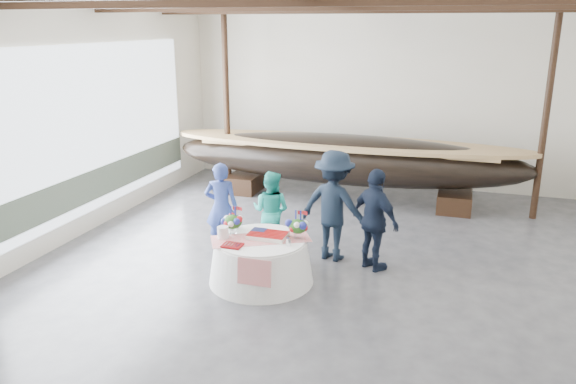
% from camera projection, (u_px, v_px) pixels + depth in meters
% --- Properties ---
extents(floor, '(10.00, 12.00, 0.01)m').
position_uv_depth(floor, '(323.00, 280.00, 9.05)').
color(floor, '#3D3D42').
rests_on(floor, ground).
extents(wall_back, '(10.00, 0.02, 4.50)m').
position_uv_depth(wall_back, '(385.00, 96.00, 13.87)').
color(wall_back, silver).
rests_on(wall_back, ground).
extents(wall_front, '(10.00, 0.02, 4.50)m').
position_uv_depth(wall_front, '(45.00, 365.00, 2.93)').
color(wall_front, silver).
rests_on(wall_front, ground).
extents(wall_left, '(0.02, 12.00, 4.50)m').
position_uv_depth(wall_left, '(50.00, 125.00, 9.86)').
color(wall_left, silver).
rests_on(wall_left, ground).
extents(pavilion_structure, '(9.80, 11.76, 4.50)m').
position_uv_depth(pavilion_structure, '(340.00, 21.00, 8.58)').
color(pavilion_structure, black).
rests_on(pavilion_structure, ground).
extents(open_bay, '(0.03, 7.00, 3.20)m').
position_uv_depth(open_bay, '(90.00, 138.00, 10.88)').
color(open_bay, silver).
rests_on(open_bay, ground).
extents(longboat_display, '(8.29, 1.66, 1.55)m').
position_uv_depth(longboat_display, '(345.00, 159.00, 12.83)').
color(longboat_display, black).
rests_on(longboat_display, ground).
extents(banquet_table, '(1.67, 1.67, 0.72)m').
position_uv_depth(banquet_table, '(261.00, 260.00, 8.91)').
color(banquet_table, white).
rests_on(banquet_table, ground).
extents(tabletop_items, '(1.61, 1.22, 0.40)m').
position_uv_depth(tabletop_items, '(261.00, 227.00, 8.88)').
color(tabletop_items, red).
rests_on(tabletop_items, banquet_table).
extents(guest_woman_blue, '(0.67, 0.53, 1.63)m').
position_uv_depth(guest_woman_blue, '(221.00, 207.00, 10.03)').
color(guest_woman_blue, navy).
rests_on(guest_woman_blue, ground).
extents(guest_woman_teal, '(0.76, 0.62, 1.47)m').
position_uv_depth(guest_woman_teal, '(271.00, 211.00, 10.07)').
color(guest_woman_teal, teal).
rests_on(guest_woman_teal, ground).
extents(guest_man_left, '(1.38, 0.98, 1.93)m').
position_uv_depth(guest_man_left, '(334.00, 206.00, 9.62)').
color(guest_man_left, black).
rests_on(guest_man_left, ground).
extents(guest_man_right, '(1.07, 0.95, 1.73)m').
position_uv_depth(guest_man_right, '(375.00, 220.00, 9.21)').
color(guest_man_right, '#131C30').
rests_on(guest_man_right, ground).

